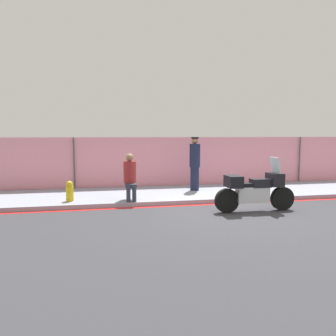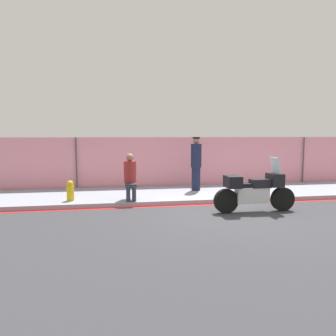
{
  "view_description": "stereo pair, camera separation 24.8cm",
  "coord_description": "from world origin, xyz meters",
  "px_view_note": "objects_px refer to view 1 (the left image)",
  "views": [
    {
      "loc": [
        -3.39,
        -7.95,
        2.02
      ],
      "look_at": [
        -1.54,
        1.23,
        1.05
      ],
      "focal_mm": 35.0,
      "sensor_mm": 36.0,
      "label": 1
    },
    {
      "loc": [
        -3.15,
        -7.99,
        2.02
      ],
      "look_at": [
        -1.54,
        1.23,
        1.05
      ],
      "focal_mm": 35.0,
      "sensor_mm": 36.0,
      "label": 2
    }
  ],
  "objects_px": {
    "officer_standing": "(195,163)",
    "person_seated_on_curb": "(130,174)",
    "motorcycle": "(255,190)",
    "fire_hydrant": "(70,191)"
  },
  "relations": [
    {
      "from": "officer_standing",
      "to": "fire_hydrant",
      "type": "xyz_separation_m",
      "value": [
        -3.98,
        -1.05,
        -0.64
      ]
    },
    {
      "from": "fire_hydrant",
      "to": "officer_standing",
      "type": "bearing_deg",
      "value": 14.83
    },
    {
      "from": "officer_standing",
      "to": "fire_hydrant",
      "type": "bearing_deg",
      "value": -165.17
    },
    {
      "from": "officer_standing",
      "to": "person_seated_on_curb",
      "type": "bearing_deg",
      "value": -153.11
    },
    {
      "from": "motorcycle",
      "to": "officer_standing",
      "type": "relative_size",
      "value": 1.22
    },
    {
      "from": "motorcycle",
      "to": "officer_standing",
      "type": "height_order",
      "value": "officer_standing"
    },
    {
      "from": "motorcycle",
      "to": "officer_standing",
      "type": "bearing_deg",
      "value": 106.78
    },
    {
      "from": "officer_standing",
      "to": "person_seated_on_curb",
      "type": "xyz_separation_m",
      "value": [
        -2.28,
        -1.15,
        -0.19
      ]
    },
    {
      "from": "motorcycle",
      "to": "fire_hydrant",
      "type": "xyz_separation_m",
      "value": [
        -4.81,
        1.71,
        -0.16
      ]
    },
    {
      "from": "officer_standing",
      "to": "fire_hydrant",
      "type": "relative_size",
      "value": 3.12
    }
  ]
}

